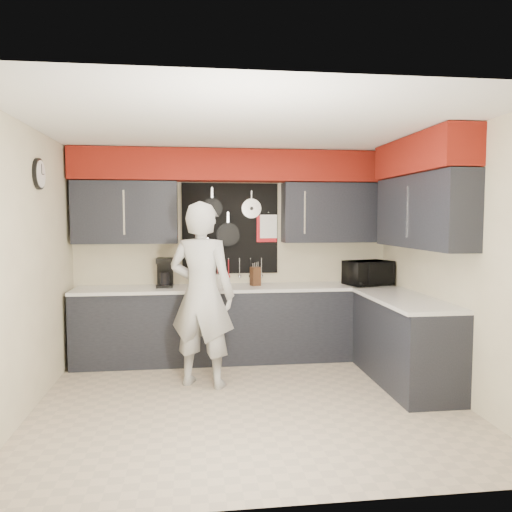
{
  "coord_description": "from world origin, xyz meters",
  "views": [
    {
      "loc": [
        -0.53,
        -4.63,
        1.76
      ],
      "look_at": [
        0.13,
        0.5,
        1.37
      ],
      "focal_mm": 35.0,
      "sensor_mm": 36.0,
      "label": 1
    }
  ],
  "objects": [
    {
      "name": "ground",
      "position": [
        0.0,
        0.0,
        0.0
      ],
      "size": [
        4.0,
        4.0,
        0.0
      ],
      "primitive_type": "plane",
      "color": "tan",
      "rests_on": "ground"
    },
    {
      "name": "back_wall_assembly",
      "position": [
        0.01,
        1.6,
        2.01
      ],
      "size": [
        4.0,
        0.36,
        2.6
      ],
      "color": "beige",
      "rests_on": "ground"
    },
    {
      "name": "right_wall_assembly",
      "position": [
        1.85,
        0.26,
        1.94
      ],
      "size": [
        0.36,
        3.5,
        2.6
      ],
      "color": "beige",
      "rests_on": "ground"
    },
    {
      "name": "left_wall_assembly",
      "position": [
        -1.99,
        0.02,
        1.33
      ],
      "size": [
        0.05,
        3.5,
        2.6
      ],
      "color": "beige",
      "rests_on": "ground"
    },
    {
      "name": "base_cabinets",
      "position": [
        0.49,
        1.13,
        0.46
      ],
      "size": [
        3.95,
        2.2,
        0.92
      ],
      "color": "black",
      "rests_on": "ground"
    },
    {
      "name": "microwave",
      "position": [
        1.65,
        1.35,
        1.07
      ],
      "size": [
        0.64,
        0.52,
        0.3
      ],
      "primitive_type": "imported",
      "rotation": [
        0.0,
        0.0,
        0.31
      ],
      "color": "black",
      "rests_on": "base_cabinets"
    },
    {
      "name": "knife_block",
      "position": [
        0.24,
        1.47,
        1.04
      ],
      "size": [
        0.13,
        0.13,
        0.23
      ],
      "primitive_type": "cube",
      "rotation": [
        0.0,
        0.0,
        0.34
      ],
      "color": "#382011",
      "rests_on": "base_cabinets"
    },
    {
      "name": "utensil_crock",
      "position": [
        -0.23,
        1.46,
        0.99
      ],
      "size": [
        0.12,
        0.12,
        0.15
      ],
      "primitive_type": "cylinder",
      "color": "white",
      "rests_on": "base_cabinets"
    },
    {
      "name": "coffee_maker",
      "position": [
        -0.87,
        1.51,
        1.1
      ],
      "size": [
        0.2,
        0.24,
        0.36
      ],
      "rotation": [
        0.0,
        0.0,
        -0.02
      ],
      "color": "black",
      "rests_on": "base_cabinets"
    },
    {
      "name": "person",
      "position": [
        -0.44,
        0.54,
        0.96
      ],
      "size": [
        0.83,
        0.7,
        1.93
      ],
      "primitive_type": "imported",
      "rotation": [
        0.0,
        0.0,
        2.75
      ],
      "color": "#B0B0AE",
      "rests_on": "ground"
    }
  ]
}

